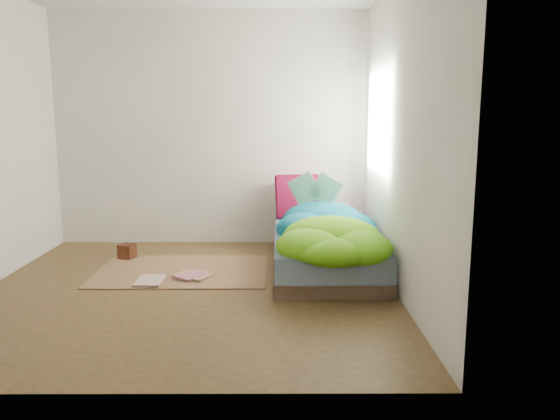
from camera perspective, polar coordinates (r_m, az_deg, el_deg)
The scene contains 12 objects.
ground at distance 4.76m, azimuth -9.50°, elevation -8.24°, with size 3.50×3.50×0.00m, color #44301A.
room_walls at distance 4.53m, azimuth -9.93°, elevation 11.72°, with size 3.54×3.54×2.62m.
bed at distance 5.36m, azimuth 4.72°, elevation -4.17°, with size 1.00×2.00×0.34m.
duvet at distance 5.07m, azimuth 4.98°, elevation -1.03°, with size 0.96×1.84×0.34m, color #08617F, non-canonical shape.
rug at distance 5.30m, azimuth -10.16°, elevation -6.28°, with size 1.60×1.10×0.01m, color brown.
pillow_floral at distance 6.08m, azimuth 5.36°, elevation -0.27°, with size 0.52×0.32×0.12m, color beige.
pillow_magenta at distance 6.04m, azimuth 1.83°, elevation 1.41°, with size 0.47×0.15×0.47m, color #4F0528.
open_book at distance 5.57m, azimuth 3.70°, elevation 3.17°, with size 0.45×0.10×0.27m, color #2C872F, non-canonical shape.
wooden_box at distance 5.85m, azimuth -15.68°, elevation -4.15°, with size 0.14×0.14×0.14m, color #33100B.
floor_book_a at distance 5.02m, azimuth -14.73°, elevation -7.17°, with size 0.24×0.32×0.02m, color silver.
floor_book_b at distance 5.14m, azimuth -9.91°, elevation -6.56°, with size 0.21×0.28×0.03m, color #B7697F.
floor_book_c at distance 4.99m, azimuth -9.82°, elevation -7.10°, with size 0.23×0.31×0.02m, color tan.
Camera 1 is at (0.76, -4.46, 1.48)m, focal length 35.00 mm.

